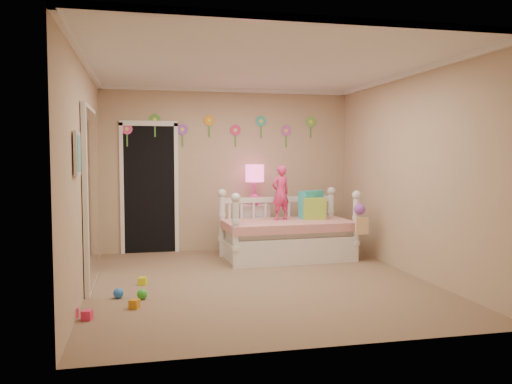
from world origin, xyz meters
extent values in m
cube|color=#7F684C|center=(0.00, 0.00, 0.00)|extent=(4.00, 4.50, 0.01)
cube|color=white|center=(0.00, 0.00, 2.60)|extent=(4.00, 4.50, 0.01)
cube|color=tan|center=(0.00, 2.25, 1.30)|extent=(4.00, 0.01, 2.60)
cube|color=tan|center=(-2.00, 0.00, 1.30)|extent=(0.01, 4.50, 2.60)
cube|color=tan|center=(2.00, 0.00, 1.30)|extent=(0.01, 4.50, 2.60)
cube|color=#25A8B9|center=(1.16, 1.48, 0.78)|extent=(0.44, 0.34, 0.42)
cube|color=#97C63C|center=(1.16, 1.33, 0.73)|extent=(0.35, 0.16, 0.32)
imported|color=#E93575|center=(0.65, 1.38, 0.98)|extent=(0.34, 0.28, 0.81)
cube|color=white|center=(0.39, 1.99, 0.37)|extent=(0.46, 0.36, 0.74)
sphere|color=#F4209C|center=(0.39, 1.99, 0.83)|extent=(0.18, 0.18, 0.18)
cylinder|color=#F4209C|center=(0.39, 1.99, 1.01)|extent=(0.03, 0.03, 0.37)
cylinder|color=#FD4C98|center=(0.39, 1.99, 1.25)|extent=(0.29, 0.29, 0.28)
cube|color=black|center=(-1.25, 2.23, 1.03)|extent=(0.90, 0.04, 2.07)
cube|color=white|center=(-1.96, 0.30, 1.05)|extent=(0.07, 1.30, 2.10)
cube|color=white|center=(-1.97, -0.90, 1.55)|extent=(0.05, 0.34, 0.42)
camera|label=1|loc=(-1.39, -6.12, 1.53)|focal=36.76mm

